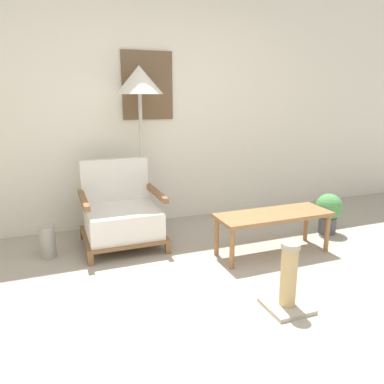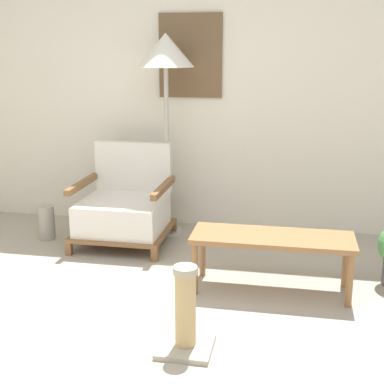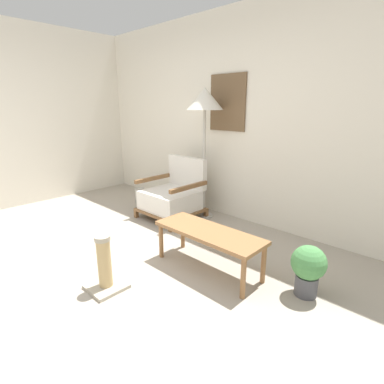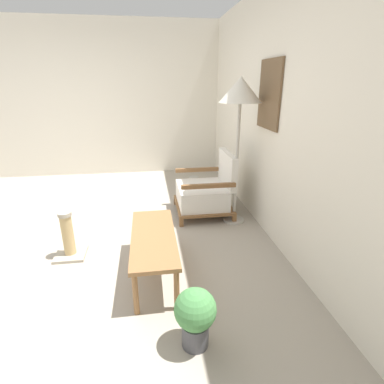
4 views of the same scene
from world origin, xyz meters
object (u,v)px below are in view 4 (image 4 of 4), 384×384
(coffee_table, at_px, (154,240))
(potted_plant, at_px, (195,315))
(scratching_post, at_px, (69,239))
(armchair, at_px, (206,192))
(floor_lamp, at_px, (240,96))
(vase, at_px, (194,186))

(coffee_table, relative_size, potted_plant, 2.48)
(scratching_post, bearing_deg, armchair, 118.35)
(coffee_table, xyz_separation_m, potted_plant, (0.86, 0.24, -0.10))
(floor_lamp, bearing_deg, coffee_table, -46.80)
(armchair, xyz_separation_m, coffee_table, (1.27, -0.72, 0.04))
(floor_lamp, relative_size, coffee_table, 1.60)
(coffee_table, distance_m, scratching_post, 0.96)
(armchair, xyz_separation_m, floor_lamp, (0.30, 0.31, 1.23))
(armchair, distance_m, vase, 0.72)
(vase, distance_m, potted_plant, 2.86)
(potted_plant, height_order, scratching_post, scratching_post)
(floor_lamp, distance_m, coffee_table, 1.85)
(coffee_table, bearing_deg, potted_plant, 15.94)
(vase, distance_m, scratching_post, 2.17)
(armchair, bearing_deg, coffee_table, -29.64)
(vase, bearing_deg, floor_lamp, 20.03)
(vase, bearing_deg, coffee_table, -18.87)
(floor_lamp, distance_m, vase, 1.74)
(floor_lamp, height_order, coffee_table, floor_lamp)
(coffee_table, bearing_deg, floor_lamp, 133.20)
(coffee_table, relative_size, scratching_post, 2.22)
(armchair, distance_m, potted_plant, 2.18)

